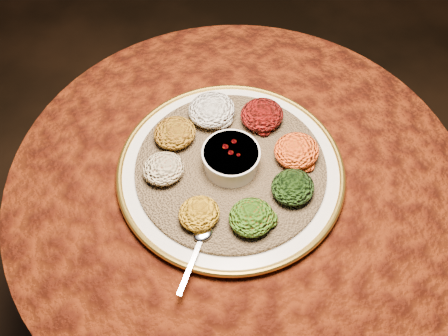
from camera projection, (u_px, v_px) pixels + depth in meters
table at (237, 220)px, 1.18m from camera, size 0.96×0.96×0.73m
platter at (231, 170)px, 1.03m from camera, size 0.48×0.48×0.02m
injera at (231, 167)px, 1.02m from camera, size 0.42×0.42×0.01m
stew_bowl at (231, 158)px, 0.99m from camera, size 0.12×0.12×0.05m
spoon at (201, 239)px, 0.92m from camera, size 0.12×0.10×0.01m
portion_ayib at (212, 110)px, 1.07m from camera, size 0.10×0.10×0.05m
portion_kitfo at (262, 115)px, 1.06m from camera, size 0.09×0.09×0.04m
portion_tikil at (297, 151)px, 1.01m from camera, size 0.09×0.09×0.04m
portion_gomen at (293, 187)px, 0.96m from camera, size 0.09×0.08×0.04m
portion_mixveg at (251, 217)px, 0.92m from camera, size 0.09×0.08×0.04m
portion_kik at (199, 213)px, 0.93m from camera, size 0.08×0.07×0.04m
portion_timatim at (164, 169)px, 0.99m from camera, size 0.08×0.08×0.04m
portion_shiro at (175, 133)px, 1.04m from camera, size 0.09×0.08×0.04m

